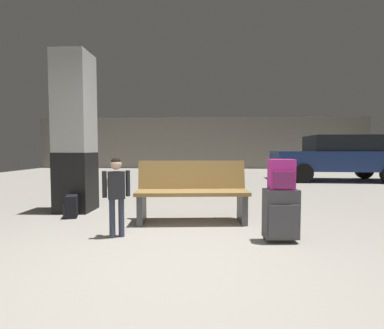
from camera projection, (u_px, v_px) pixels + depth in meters
The scene contains 9 objects.
ground_plane at pixel (192, 196), 6.52m from camera, with size 18.00×18.00×0.10m, color gray.
garage_back_wall at pixel (200, 143), 15.27m from camera, with size 18.00×0.12×2.80m, color gray.
structural_pillar at pixel (75, 134), 4.71m from camera, with size 0.57×0.57×2.67m.
bench at pixel (192, 192), 4.04m from camera, with size 1.64×0.65×0.89m.
suitcase at pixel (281, 214), 3.17m from camera, with size 0.39×0.26×0.60m.
backpack_bright at pixel (282, 175), 3.14m from camera, with size 0.29×0.20×0.34m.
child at pixel (116, 188), 3.32m from camera, with size 0.30×0.18×0.96m.
backpack_dark_floor at pixel (71, 207), 4.32m from camera, with size 0.27×0.32×0.34m.
parked_car_side at pixel (337, 157), 9.35m from camera, with size 4.17×1.94×1.51m.
Camera 1 is at (0.34, -2.46, 1.06)m, focal length 26.04 mm.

